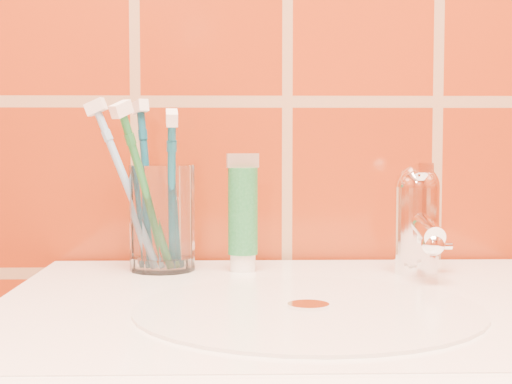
{
  "coord_description": "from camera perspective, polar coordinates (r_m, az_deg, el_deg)",
  "views": [
    {
      "loc": [
        -0.06,
        0.25,
        1.0
      ],
      "look_at": [
        -0.04,
        1.08,
        0.94
      ],
      "focal_mm": 55.0,
      "sensor_mm": 36.0,
      "label": 1
    }
  ],
  "objects": [
    {
      "name": "toothbrush_1",
      "position": [
        0.88,
        -9.32,
        0.39
      ],
      "size": [
        0.13,
        0.12,
        0.2
      ],
      "primitive_type": null,
      "rotation": [
        0.39,
        0.0,
        -1.79
      ],
      "color": "#7DB1DF",
      "rests_on": "glass_tumbler"
    },
    {
      "name": "toothbrush_0",
      "position": [
        0.89,
        -7.92,
        0.47
      ],
      "size": [
        0.08,
        0.1,
        0.2
      ],
      "primitive_type": null,
      "rotation": [
        0.19,
        0.0,
        -2.61
      ],
      "color": "navy",
      "rests_on": "glass_tumbler"
    },
    {
      "name": "toothbrush_3",
      "position": [
        0.85,
        -6.16,
        -0.16
      ],
      "size": [
        0.05,
        0.14,
        0.2
      ],
      "primitive_type": null,
      "rotation": [
        0.33,
        0.0,
        0.12
      ],
      "color": "#0D5573",
      "rests_on": "glass_tumbler"
    },
    {
      "name": "faucet",
      "position": [
        0.87,
        11.68,
        -1.69
      ],
      "size": [
        0.05,
        0.11,
        0.12
      ],
      "color": "white",
      "rests_on": "pedestal_sink"
    },
    {
      "name": "glass_tumbler",
      "position": [
        0.88,
        -6.85,
        -1.88
      ],
      "size": [
        0.08,
        0.08,
        0.12
      ],
      "primitive_type": "cylinder",
      "rotation": [
        0.0,
        0.0,
        -0.17
      ],
      "color": "white",
      "rests_on": "pedestal_sink"
    },
    {
      "name": "toothpaste_tube",
      "position": [
        0.87,
        -0.96,
        -1.78
      ],
      "size": [
        0.04,
        0.03,
        0.13
      ],
      "rotation": [
        0.0,
        0.0,
        0.32
      ],
      "color": "white",
      "rests_on": "pedestal_sink"
    },
    {
      "name": "toothbrush_2",
      "position": [
        0.85,
        -8.02,
        0.11
      ],
      "size": [
        0.14,
        0.15,
        0.2
      ],
      "primitive_type": null,
      "rotation": [
        0.36,
        0.0,
        -0.72
      ],
      "color": "#1D6C33",
      "rests_on": "glass_tumbler"
    }
  ]
}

